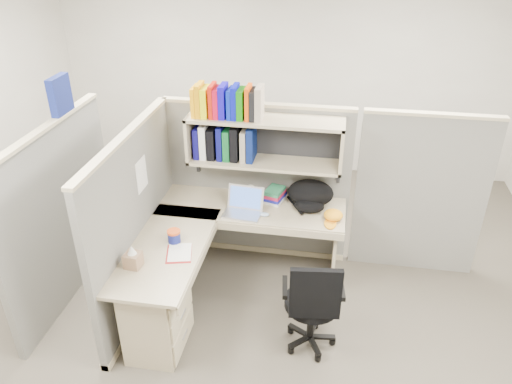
% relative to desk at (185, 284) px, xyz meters
% --- Properties ---
extents(ground, '(6.00, 6.00, 0.00)m').
position_rel_desk_xyz_m(ground, '(0.41, 0.29, -0.44)').
color(ground, '#3C382F').
rests_on(ground, ground).
extents(room_shell, '(6.00, 6.00, 6.00)m').
position_rel_desk_xyz_m(room_shell, '(0.41, 0.29, 1.18)').
color(room_shell, '#ACA69B').
rests_on(room_shell, ground).
extents(cubicle, '(3.79, 1.84, 1.95)m').
position_rel_desk_xyz_m(cubicle, '(0.04, 0.74, 0.47)').
color(cubicle, '#63635E').
rests_on(cubicle, ground).
extents(desk, '(1.74, 1.75, 0.73)m').
position_rel_desk_xyz_m(desk, '(0.00, 0.00, 0.00)').
color(desk, gray).
rests_on(desk, ground).
extents(laptop, '(0.36, 0.36, 0.24)m').
position_rel_desk_xyz_m(laptop, '(0.35, 0.70, 0.41)').
color(laptop, '#BCBBC0').
rests_on(laptop, desk).
extents(backpack, '(0.48, 0.41, 0.25)m').
position_rel_desk_xyz_m(backpack, '(0.94, 0.93, 0.42)').
color(backpack, black).
rests_on(backpack, desk).
extents(orange_cap, '(0.21, 0.23, 0.09)m').
position_rel_desk_xyz_m(orange_cap, '(1.17, 0.75, 0.34)').
color(orange_cap, orange).
rests_on(orange_cap, desk).
extents(snack_canister, '(0.11, 0.11, 0.11)m').
position_rel_desk_xyz_m(snack_canister, '(-0.12, 0.18, 0.35)').
color(snack_canister, navy).
rests_on(snack_canister, desk).
extents(tissue_box, '(0.13, 0.13, 0.19)m').
position_rel_desk_xyz_m(tissue_box, '(-0.33, -0.20, 0.39)').
color(tissue_box, '#987456').
rests_on(tissue_box, desk).
extents(mouse, '(0.10, 0.09, 0.03)m').
position_rel_desk_xyz_m(mouse, '(0.55, 0.71, 0.31)').
color(mouse, '#95B0D3').
rests_on(mouse, desk).
extents(paper_cup, '(0.08, 0.08, 0.11)m').
position_rel_desk_xyz_m(paper_cup, '(0.36, 1.04, 0.34)').
color(paper_cup, white).
rests_on(paper_cup, desk).
extents(book_stack, '(0.23, 0.28, 0.12)m').
position_rel_desk_xyz_m(book_stack, '(0.60, 1.01, 0.35)').
color(book_stack, slate).
rests_on(book_stack, desk).
extents(loose_paper, '(0.24, 0.28, 0.00)m').
position_rel_desk_xyz_m(loose_paper, '(-0.04, 0.04, 0.29)').
color(loose_paper, white).
rests_on(loose_paper, desk).
extents(task_chair, '(0.50, 0.46, 0.92)m').
position_rel_desk_xyz_m(task_chair, '(1.06, -0.09, -0.11)').
color(task_chair, black).
rests_on(task_chair, ground).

